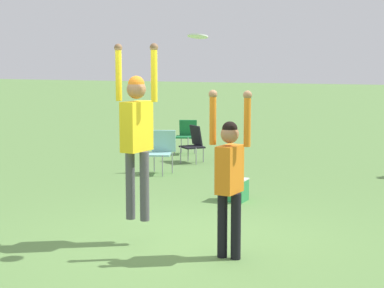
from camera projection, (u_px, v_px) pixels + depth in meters
The scene contains 8 objects.
ground_plane at pixel (182, 243), 8.30m from camera, with size 120.00×120.00×0.00m, color #608C47.
person_jumping at pixel (137, 127), 8.11m from camera, with size 0.62×0.48×2.25m.
person_defending at pixel (229, 171), 7.53m from camera, with size 0.54×0.40×2.01m.
frisbee at pixel (198, 36), 7.60m from camera, with size 0.25×0.25×0.06m.
camping_chair_1 at pixel (194, 142), 14.90m from camera, with size 0.65×0.73×0.86m.
camping_chair_2 at pixel (186, 133), 16.29m from camera, with size 0.58×0.62×0.86m.
camping_chair_3 at pixel (161, 149), 13.42m from camera, with size 0.67×0.72×0.91m.
cooler_box at pixel (235, 190), 10.80m from camera, with size 0.39×0.35×0.38m.
Camera 1 is at (3.61, -7.21, 2.33)m, focal length 60.00 mm.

